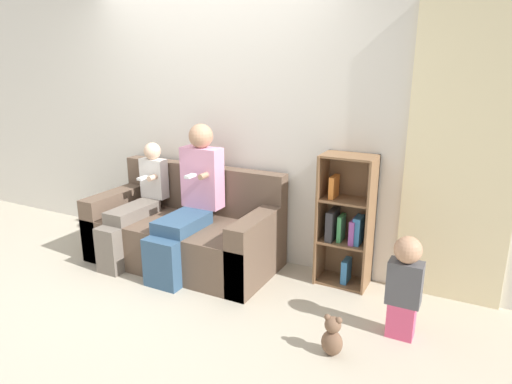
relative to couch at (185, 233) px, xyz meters
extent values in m
plane|color=#B2A893|center=(0.06, -0.51, -0.28)|extent=(14.00, 14.00, 0.00)
cube|color=silver|center=(0.06, 0.45, 0.99)|extent=(10.00, 0.06, 2.55)
cube|color=beige|center=(2.24, 0.40, 0.85)|extent=(0.79, 0.04, 2.26)
cube|color=brown|center=(0.00, -0.11, -0.07)|extent=(1.74, 0.68, 0.42)
cube|color=brown|center=(0.00, 0.31, 0.15)|extent=(1.74, 0.14, 0.87)
cube|color=brown|center=(-0.78, -0.11, 0.02)|extent=(0.18, 0.68, 0.60)
cube|color=brown|center=(0.78, -0.11, 0.02)|extent=(0.18, 0.68, 0.60)
cube|color=#335170|center=(0.12, -0.51, -0.07)|extent=(0.32, 0.12, 0.42)
cube|color=#335170|center=(0.12, -0.20, 0.19)|extent=(0.32, 0.49, 0.11)
cube|color=#E599BC|center=(0.12, 0.13, 0.52)|extent=(0.37, 0.17, 0.55)
sphere|color=tan|center=(0.12, 0.13, 0.90)|extent=(0.22, 0.22, 0.22)
cylinder|color=tan|center=(0.23, 0.00, 0.58)|extent=(0.05, 0.10, 0.05)
cube|color=white|center=(0.12, -0.05, 0.58)|extent=(0.05, 0.12, 0.02)
cube|color=#70665B|center=(-0.46, -0.51, -0.07)|extent=(0.22, 0.12, 0.42)
cube|color=#70665B|center=(-0.46, -0.17, 0.19)|extent=(0.22, 0.54, 0.11)
cube|color=white|center=(-0.46, 0.16, 0.44)|extent=(0.26, 0.12, 0.39)
sphere|color=beige|center=(-0.46, 0.16, 0.71)|extent=(0.16, 0.16, 0.16)
cylinder|color=beige|center=(-0.39, 0.05, 0.48)|extent=(0.05, 0.10, 0.05)
cube|color=white|center=(-0.46, 0.00, 0.48)|extent=(0.05, 0.12, 0.02)
cube|color=#DB4C75|center=(2.03, -0.31, -0.16)|extent=(0.18, 0.13, 0.25)
cube|color=#4C4C51|center=(2.03, -0.31, 0.12)|extent=(0.22, 0.13, 0.30)
sphere|color=tan|center=(2.03, -0.31, 0.36)|extent=(0.18, 0.18, 0.18)
cube|color=brown|center=(1.23, 0.26, 0.27)|extent=(0.02, 0.29, 1.11)
cube|color=brown|center=(1.64, 0.26, 0.27)|extent=(0.02, 0.29, 1.11)
cube|color=brown|center=(1.44, 0.40, 0.27)|extent=(0.43, 0.02, 1.11)
cube|color=brown|center=(1.44, 0.26, -0.27)|extent=(0.40, 0.26, 0.02)
cube|color=brown|center=(1.44, 0.26, 0.09)|extent=(0.40, 0.26, 0.02)
cube|color=brown|center=(1.44, 0.26, 0.46)|extent=(0.40, 0.26, 0.02)
cube|color=brown|center=(1.44, 0.26, 0.82)|extent=(0.40, 0.26, 0.02)
cube|color=teal|center=(1.55, 0.26, 0.22)|extent=(0.06, 0.16, 0.23)
cube|color=#333338|center=(1.33, 0.26, 0.23)|extent=(0.06, 0.21, 0.26)
cube|color=#429956|center=(1.41, 0.26, 0.21)|extent=(0.03, 0.14, 0.22)
cube|color=orange|center=(1.33, 0.26, 0.56)|extent=(0.04, 0.15, 0.18)
cube|color=teal|center=(1.47, 0.26, -0.16)|extent=(0.05, 0.15, 0.20)
cube|color=#934CA3|center=(1.52, 0.26, 0.20)|extent=(0.04, 0.18, 0.20)
ellipsoid|color=brown|center=(1.67, -0.73, -0.19)|extent=(0.14, 0.12, 0.17)
sphere|color=brown|center=(1.67, -0.73, -0.06)|extent=(0.11, 0.11, 0.11)
sphere|color=brown|center=(1.64, -0.73, -0.02)|extent=(0.04, 0.04, 0.04)
sphere|color=brown|center=(1.71, -0.73, -0.02)|extent=(0.04, 0.04, 0.04)
camera|label=1|loc=(2.41, -3.21, 1.56)|focal=32.00mm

